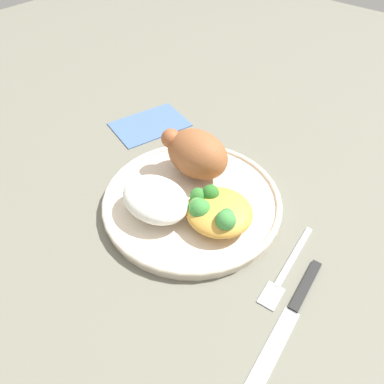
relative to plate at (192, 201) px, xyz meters
The scene contains 8 objects.
ground_plane 0.01m from the plate, ahead, with size 2.00×2.00×0.00m, color #686759.
plate is the anchor object (origin of this frame).
roasted_chicken 0.07m from the plate, 55.15° to the right, with size 0.11×0.07×0.07m.
rice_pile 0.06m from the plate, 67.41° to the left, with size 0.10×0.08×0.04m, color white.
mac_cheese_with_broccoli 0.06m from the plate, 167.41° to the left, with size 0.09×0.09×0.04m.
fork 0.17m from the plate, behind, with size 0.03×0.14×0.01m.
knife 0.21m from the plate, 165.96° to the left, with size 0.04×0.19×0.01m.
napkin 0.23m from the plate, 28.30° to the right, with size 0.09×0.13×0.00m, color #47669E.
Camera 1 is at (-0.25, 0.29, 0.40)m, focal length 34.54 mm.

